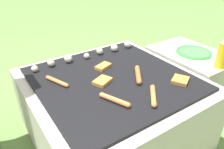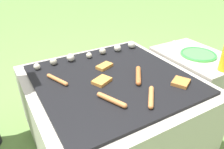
{
  "view_description": "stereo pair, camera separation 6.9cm",
  "coord_description": "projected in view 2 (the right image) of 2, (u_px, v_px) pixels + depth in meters",
  "views": [
    {
      "loc": [
        -0.63,
        -0.95,
        1.12
      ],
      "look_at": [
        0.0,
        0.0,
        0.48
      ],
      "focal_mm": 35.0,
      "sensor_mm": 36.0,
      "label": 1
    },
    {
      "loc": [
        -0.58,
        -0.99,
        1.12
      ],
      "look_at": [
        0.0,
        0.0,
        0.48
      ],
      "focal_mm": 35.0,
      "sensor_mm": 36.0,
      "label": 2
    }
  ],
  "objects": [
    {
      "name": "sausage_back_right",
      "position": [
        138.0,
        75.0,
        1.31
      ],
      "size": [
        0.14,
        0.18,
        0.03
      ],
      "color": "#B7602D",
      "rests_on": "grill"
    },
    {
      "name": "sausage_back_left",
      "position": [
        111.0,
        100.0,
        1.09
      ],
      "size": [
        0.09,
        0.17,
        0.03
      ],
      "color": "#C6753D",
      "rests_on": "grill"
    },
    {
      "name": "fork_utensil",
      "position": [
        179.0,
        44.0,
        1.8
      ],
      "size": [
        0.02,
        0.17,
        0.01
      ],
      "color": "silver",
      "rests_on": "side_ledge"
    },
    {
      "name": "mushroom_row",
      "position": [
        95.0,
        53.0,
        1.58
      ],
      "size": [
        0.78,
        0.07,
        0.06
      ],
      "color": "beige",
      "rests_on": "grill"
    },
    {
      "name": "side_ledge",
      "position": [
        191.0,
        81.0,
        1.72
      ],
      "size": [
        0.42,
        0.59,
        0.46
      ],
      "color": "#B2AA9E",
      "rests_on": "ground_plane"
    },
    {
      "name": "bread_slice_left",
      "position": [
        102.0,
        81.0,
        1.26
      ],
      "size": [
        0.13,
        0.11,
        0.02
      ],
      "color": "#D18438",
      "rests_on": "grill"
    },
    {
      "name": "plate_colorful",
      "position": [
        198.0,
        54.0,
        1.6
      ],
      "size": [
        0.26,
        0.26,
        0.02
      ],
      "color": "#4CB24C",
      "rests_on": "side_ledge"
    },
    {
      "name": "sausage_mid_right",
      "position": [
        57.0,
        80.0,
        1.27
      ],
      "size": [
        0.08,
        0.17,
        0.02
      ],
      "color": "#C6753D",
      "rests_on": "grill"
    },
    {
      "name": "bread_slice_right",
      "position": [
        104.0,
        66.0,
        1.43
      ],
      "size": [
        0.12,
        0.1,
        0.02
      ],
      "color": "#D18438",
      "rests_on": "grill"
    },
    {
      "name": "bread_slice_center",
      "position": [
        181.0,
        82.0,
        1.25
      ],
      "size": [
        0.13,
        0.12,
        0.02
      ],
      "color": "#B27033",
      "rests_on": "grill"
    },
    {
      "name": "sausage_front_center",
      "position": [
        151.0,
        97.0,
        1.12
      ],
      "size": [
        0.13,
        0.15,
        0.03
      ],
      "color": "#C6753D",
      "rests_on": "grill"
    },
    {
      "name": "grill",
      "position": [
        112.0,
        108.0,
        1.43
      ],
      "size": [
        0.98,
        0.98,
        0.46
      ],
      "color": "#B2AA9E",
      "rests_on": "ground_plane"
    },
    {
      "name": "ground_plane",
      "position": [
        112.0,
        133.0,
        1.54
      ],
      "size": [
        14.0,
        14.0,
        0.0
      ],
      "primitive_type": "plane",
      "color": "#608442"
    }
  ]
}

